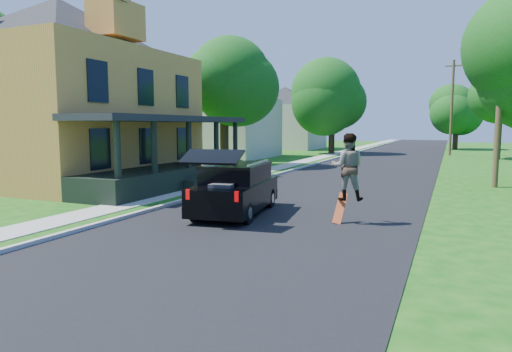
% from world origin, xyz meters
% --- Properties ---
extents(ground, '(140.00, 140.00, 0.00)m').
position_xyz_m(ground, '(0.00, 0.00, 0.00)').
color(ground, '#104C0F').
rests_on(ground, ground).
extents(street, '(8.00, 120.00, 0.02)m').
position_xyz_m(street, '(0.00, 20.00, 0.00)').
color(street, black).
rests_on(street, ground).
extents(curb, '(0.15, 120.00, 0.12)m').
position_xyz_m(curb, '(-4.05, 20.00, 0.00)').
color(curb, '#ADACA7').
rests_on(curb, ground).
extents(sidewalk, '(1.30, 120.00, 0.03)m').
position_xyz_m(sidewalk, '(-5.60, 20.00, 0.00)').
color(sidewalk, '#9E9D96').
rests_on(sidewalk, ground).
extents(front_walk, '(6.50, 1.20, 0.03)m').
position_xyz_m(front_walk, '(-9.50, 6.00, 0.00)').
color(front_walk, '#9E9D96').
rests_on(front_walk, ground).
extents(main_house, '(15.56, 15.56, 10.10)m').
position_xyz_m(main_house, '(-12.80, 5.99, 4.92)').
color(main_house, '#EA9444').
rests_on(main_house, ground).
extents(neighbor_house_mid, '(12.78, 12.78, 8.30)m').
position_xyz_m(neighbor_house_mid, '(-13.50, 24.00, 4.19)').
color(neighbor_house_mid, beige).
rests_on(neighbor_house_mid, ground).
extents(neighbor_house_far, '(12.78, 12.78, 8.30)m').
position_xyz_m(neighbor_house_far, '(-13.50, 40.00, 4.19)').
color(neighbor_house_far, beige).
rests_on(neighbor_house_far, ground).
extents(black_suv, '(2.25, 4.63, 2.07)m').
position_xyz_m(black_suv, '(-1.40, 1.50, 0.79)').
color(black_suv, black).
rests_on(black_suv, ground).
extents(skateboarder, '(1.02, 0.86, 1.85)m').
position_xyz_m(skateboarder, '(2.02, 1.50, 1.58)').
color(skateboarder, black).
rests_on(skateboarder, ground).
extents(skateboard, '(0.35, 0.43, 0.85)m').
position_xyz_m(skateboard, '(1.85, 1.43, 0.40)').
color(skateboard, '#BC3D10').
rests_on(skateboard, ground).
extents(tree_left_mid, '(6.99, 7.17, 8.96)m').
position_xyz_m(tree_left_mid, '(-9.22, 16.03, 5.91)').
color(tree_left_mid, black).
rests_on(tree_left_mid, ground).
extents(tree_left_far, '(6.71, 6.71, 9.08)m').
position_xyz_m(tree_left_far, '(-6.04, 32.28, 5.70)').
color(tree_left_far, black).
rests_on(tree_left_far, ground).
extents(tree_right_mid, '(5.70, 5.81, 8.34)m').
position_xyz_m(tree_right_mid, '(8.00, 30.57, 5.70)').
color(tree_right_mid, black).
rests_on(tree_right_mid, ground).
extents(tree_right_far, '(5.65, 5.70, 7.55)m').
position_xyz_m(tree_right_far, '(4.97, 45.71, 4.86)').
color(tree_right_far, black).
rests_on(tree_right_far, ground).
extents(utility_pole_near, '(1.48, 0.62, 9.39)m').
position_xyz_m(utility_pole_near, '(6.45, 11.53, 4.83)').
color(utility_pole_near, '#422D1E').
rests_on(utility_pole_near, ground).
extents(utility_pole_far, '(1.43, 0.25, 8.54)m').
position_xyz_m(utility_pole_far, '(4.50, 34.13, 4.40)').
color(utility_pole_far, '#422D1E').
rests_on(utility_pole_far, ground).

